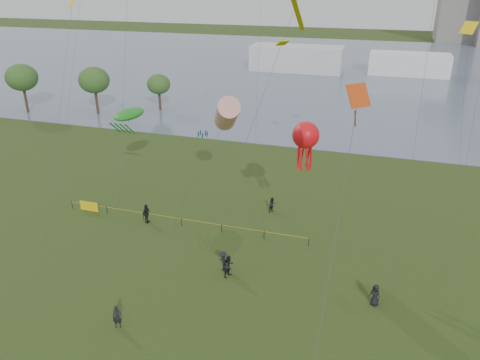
% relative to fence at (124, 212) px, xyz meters
% --- Properties ---
extents(lake, '(400.00, 120.00, 0.08)m').
position_rel_fence_xyz_m(lake, '(13.58, 84.50, -0.53)').
color(lake, slate).
rests_on(lake, ground_plane).
extents(pavilion_left, '(22.00, 8.00, 6.00)m').
position_rel_fence_xyz_m(pavilion_left, '(1.58, 79.50, 2.45)').
color(pavilion_left, silver).
rests_on(pavilion_left, ground_plane).
extents(pavilion_right, '(18.00, 7.00, 5.00)m').
position_rel_fence_xyz_m(pavilion_right, '(27.58, 82.50, 1.95)').
color(pavilion_right, white).
rests_on(pavilion_right, ground_plane).
extents(trees, '(25.69, 12.64, 8.16)m').
position_rel_fence_xyz_m(trees, '(-26.61, 31.18, 5.03)').
color(trees, '#362718').
rests_on(trees, ground_plane).
extents(fence, '(24.07, 0.07, 1.05)m').
position_rel_fence_xyz_m(fence, '(0.00, 0.00, 0.00)').
color(fence, black).
rests_on(fence, ground_plane).
extents(spectator_a, '(1.00, 1.10, 1.85)m').
position_rel_fence_xyz_m(spectator_a, '(12.92, -6.26, 0.37)').
color(spectator_a, black).
rests_on(spectator_a, ground_plane).
extents(spectator_b, '(1.16, 1.24, 1.68)m').
position_rel_fence_xyz_m(spectator_b, '(12.20, -5.62, 0.29)').
color(spectator_b, black).
rests_on(spectator_b, ground_plane).
extents(spectator_c, '(0.53, 1.13, 1.88)m').
position_rel_fence_xyz_m(spectator_c, '(2.68, -0.35, 0.38)').
color(spectator_c, black).
rests_on(spectator_c, ground_plane).
extents(spectator_d, '(0.97, 0.88, 1.67)m').
position_rel_fence_xyz_m(spectator_d, '(23.93, -6.45, 0.28)').
color(spectator_d, black).
rests_on(spectator_d, ground_plane).
extents(spectator_f, '(0.71, 0.59, 1.67)m').
position_rel_fence_xyz_m(spectator_f, '(7.65, -13.94, 0.28)').
color(spectator_f, black).
rests_on(spectator_f, ground_plane).
extents(spectator_g, '(0.90, 0.95, 1.55)m').
position_rel_fence_xyz_m(spectator_g, '(13.59, 5.29, 0.22)').
color(spectator_g, black).
rests_on(spectator_g, ground_plane).
extents(kite_windsock, '(6.54, 5.59, 12.62)m').
position_rel_fence_xyz_m(kite_windsock, '(10.07, 1.90, 10.09)').
color(kite_windsock, '#3F3F42').
extents(kite_creature, '(2.47, 9.11, 9.06)m').
position_rel_fence_xyz_m(kite_creature, '(-1.81, 5.75, 8.04)').
color(kite_creature, '#3F3F42').
extents(kite_octopus, '(2.74, 5.25, 11.11)m').
position_rel_fence_xyz_m(kite_octopus, '(17.30, 0.10, 9.39)').
color(kite_octopus, '#3F3F42').
extents(kite_delta, '(1.41, 11.58, 16.44)m').
position_rel_fence_xyz_m(kite_delta, '(21.52, -10.86, 14.38)').
color(kite_delta, '#3F3F42').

